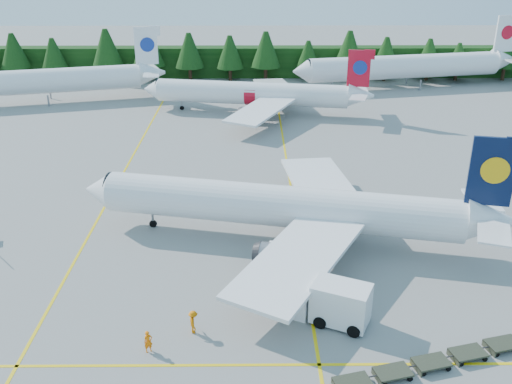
{
  "coord_description": "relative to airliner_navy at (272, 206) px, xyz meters",
  "views": [
    {
      "loc": [
        1.59,
        -35.86,
        25.69
      ],
      "look_at": [
        1.96,
        14.48,
        3.5
      ],
      "focal_mm": 40.0,
      "sensor_mm": 36.0,
      "label": 1
    }
  ],
  "objects": [
    {
      "name": "ground",
      "position": [
        -3.39,
        -11.54,
        -3.38
      ],
      "size": [
        320.0,
        320.0,
        0.0
      ],
      "primitive_type": "plane",
      "color": "gray",
      "rests_on": "ground"
    },
    {
      "name": "taxi_stripe_a",
      "position": [
        -17.39,
        8.46,
        -3.38
      ],
      "size": [
        0.25,
        120.0,
        0.01
      ],
      "primitive_type": "cube",
      "color": "yellow",
      "rests_on": "ground"
    },
    {
      "name": "taxi_stripe_b",
      "position": [
        2.61,
        8.46,
        -3.38
      ],
      "size": [
        0.25,
        120.0,
        0.01
      ],
      "primitive_type": "cube",
      "color": "yellow",
      "rests_on": "ground"
    },
    {
      "name": "taxi_stripe_cross",
      "position": [
        -3.39,
        -17.54,
        -3.38
      ],
      "size": [
        80.0,
        0.25,
        0.01
      ],
      "primitive_type": "cube",
      "color": "yellow",
      "rests_on": "ground"
    },
    {
      "name": "treeline_hedge",
      "position": [
        -3.39,
        70.46,
        -0.38
      ],
      "size": [
        220.0,
        4.0,
        6.0
      ],
      "primitive_type": "cube",
      "color": "black",
      "rests_on": "ground"
    },
    {
      "name": "airliner_navy",
      "position": [
        0.0,
        0.0,
        0.0
      ],
      "size": [
        38.22,
        31.12,
        11.25
      ],
      "rotation": [
        0.0,
        0.0,
        -0.21
      ],
      "color": "white",
      "rests_on": "ground"
    },
    {
      "name": "airliner_red",
      "position": [
        -2.48,
        43.02,
        -0.19
      ],
      "size": [
        36.25,
        29.59,
        10.61
      ],
      "rotation": [
        0.0,
        0.0,
        -0.17
      ],
      "color": "white",
      "rests_on": "ground"
    },
    {
      "name": "airliner_far_left",
      "position": [
        -40.08,
        48.99,
        0.44
      ],
      "size": [
        41.08,
        13.66,
        12.18
      ],
      "rotation": [
        0.0,
        0.0,
        0.25
      ],
      "color": "white",
      "rests_on": "ground"
    },
    {
      "name": "airliner_far_right",
      "position": [
        25.85,
        60.21,
        0.65
      ],
      "size": [
        43.82,
        12.38,
        12.87
      ],
      "rotation": [
        0.0,
        0.0,
        0.2
      ],
      "color": "white",
      "rests_on": "ground"
    },
    {
      "name": "service_truck",
      "position": [
        3.5,
        -12.49,
        -1.81
      ],
      "size": [
        6.97,
        4.89,
        3.18
      ],
      "rotation": [
        0.0,
        0.0,
        -0.43
      ],
      "color": "white",
      "rests_on": "ground"
    },
    {
      "name": "dolly_train",
      "position": [
        9.93,
        -17.82,
        -2.95
      ],
      "size": [
        13.54,
        5.63,
        0.13
      ],
      "rotation": [
        0.0,
        0.0,
        0.26
      ],
      "color": "#363A2A",
      "rests_on": "ground"
    },
    {
      "name": "crew_a",
      "position": [
        -8.89,
        -16.11,
        -2.57
      ],
      "size": [
        0.71,
        0.63,
        1.63
      ],
      "primitive_type": "imported",
      "rotation": [
        0.0,
        0.0,
        0.5
      ],
      "color": "#FF6D05",
      "rests_on": "ground"
    },
    {
      "name": "crew_b",
      "position": [
        5.71,
        -13.17,
        -2.42
      ],
      "size": [
        1.14,
        1.03,
        1.92
      ],
      "primitive_type": "imported",
      "rotation": [
        0.0,
        0.0,
        3.54
      ],
      "color": "#E25B04",
      "rests_on": "ground"
    },
    {
      "name": "crew_c",
      "position": [
        -6.01,
        -14.05,
        -2.49
      ],
      "size": [
        0.66,
        0.83,
        1.79
      ],
      "primitive_type": "imported",
      "rotation": [
        0.0,
        0.0,
        1.8
      ],
      "color": "orange",
      "rests_on": "ground"
    }
  ]
}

